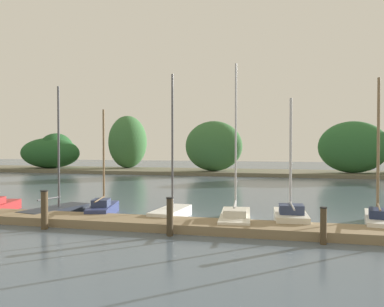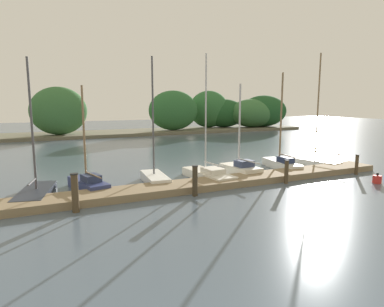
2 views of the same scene
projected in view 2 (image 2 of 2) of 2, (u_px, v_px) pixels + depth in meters
dock_pier at (132, 193)px, 15.45m from camera, size 31.21×1.80×0.35m
far_shore at (131, 115)px, 45.87m from camera, size 70.55×8.70×7.34m
sailboat_3 at (36, 191)px, 15.37m from camera, size 2.04×3.96×6.34m
sailboat_4 at (88, 183)px, 16.58m from camera, size 1.70×3.40×5.16m
sailboat_5 at (154, 176)px, 18.02m from camera, size 1.35×3.22×6.71m
sailboat_6 at (207, 174)px, 18.91m from camera, size 1.58×4.22×6.99m
sailboat_7 at (240, 168)px, 20.03m from camera, size 1.45×3.28×5.43m
sailboat_8 at (281, 162)px, 21.93m from camera, size 1.55×3.99×6.24m
sailboat_9 at (316, 160)px, 22.99m from camera, size 1.61×3.46×7.59m
mooring_piling_2 at (75, 193)px, 13.13m from camera, size 0.32×0.32×1.58m
mooring_piling_3 at (195, 181)px, 15.45m from camera, size 0.29×0.29×1.46m
mooring_piling_4 at (286, 172)px, 17.84m from camera, size 0.25×0.25×1.29m
mooring_piling_5 at (357, 164)px, 20.11m from camera, size 0.22×0.22×1.23m
channel_buoy_0 at (377, 179)px, 17.99m from camera, size 0.45×0.45×0.58m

